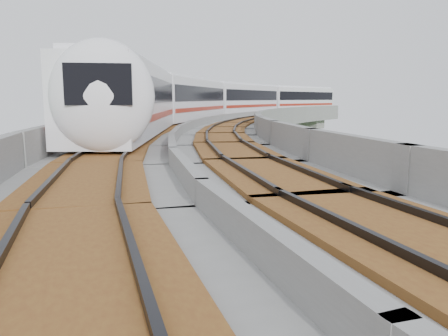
{
  "coord_description": "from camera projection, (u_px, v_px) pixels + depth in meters",
  "views": [
    {
      "loc": [
        4.66,
        -28.17,
        12.32
      ],
      "look_at": [
        1.93,
        1.91,
        7.5
      ],
      "focal_mm": 35.0,
      "sensor_mm": 36.0,
      "label": 1
    }
  ],
  "objects": [
    {
      "name": "ground",
      "position": [
        194.0,
        279.0,
        30.06
      ],
      "size": [
        160.0,
        160.0,
        0.0
      ],
      "primitive_type": "plane",
      "color": "#354B1E",
      "rests_on": "ground"
    },
    {
      "name": "dirt_lot",
      "position": [
        413.0,
        301.0,
        26.84
      ],
      "size": [
        18.0,
        26.0,
        0.04
      ],
      "primitive_type": "cube",
      "color": "gray",
      "rests_on": "ground"
    },
    {
      "name": "asphalt_road",
      "position": [
        228.0,
        190.0,
        59.56
      ],
      "size": [
        60.0,
        8.0,
        0.03
      ],
      "primitive_type": "cube",
      "color": "#232326",
      "rests_on": "ground"
    },
    {
      "name": "viaduct",
      "position": [
        251.0,
        149.0,
        28.29
      ],
      "size": [
        19.58,
        73.98,
        11.4
      ],
      "color": "#99968E",
      "rests_on": "ground"
    },
    {
      "name": "metro_train",
      "position": [
        238.0,
        99.0,
        42.16
      ],
      "size": [
        19.43,
        59.44,
        3.64
      ],
      "color": "white",
      "rests_on": "ground"
    },
    {
      "name": "fence",
      "position": [
        338.0,
        274.0,
        29.07
      ],
      "size": [
        3.87,
        38.73,
        1.5
      ],
      "color": "#2D382D",
      "rests_on": "ground"
    },
    {
      "name": "tree_0",
      "position": [
        317.0,
        186.0,
        51.75
      ],
      "size": [
        3.07,
        3.07,
        3.42
      ],
      "color": "#382314",
      "rests_on": "ground"
    },
    {
      "name": "tree_1",
      "position": [
        295.0,
        207.0,
        42.34
      ],
      "size": [
        2.27,
        2.27,
        2.84
      ],
      "color": "#382314",
      "rests_on": "ground"
    },
    {
      "name": "tree_2",
      "position": [
        290.0,
        240.0,
        32.74
      ],
      "size": [
        2.6,
        2.6,
        2.94
      ],
      "color": "#382314",
      "rests_on": "ground"
    },
    {
      "name": "tree_3",
      "position": [
        285.0,
        285.0,
        25.21
      ],
      "size": [
        2.49,
        2.49,
        2.71
      ],
      "color": "#382314",
      "rests_on": "ground"
    },
    {
      "name": "car_red",
      "position": [
        432.0,
        285.0,
        27.48
      ],
      "size": [
        3.36,
        4.12,
        1.32
      ],
      "primitive_type": "imported",
      "rotation": [
        0.0,
        0.0,
        -0.58
      ],
      "color": "maroon",
      "rests_on": "dirt_lot"
    },
    {
      "name": "car_dark",
      "position": [
        404.0,
        256.0,
        32.85
      ],
      "size": [
        3.84,
        2.1,
        1.06
      ],
      "primitive_type": "imported",
      "rotation": [
        0.0,
        0.0,
        1.39
      ],
      "color": "black",
      "rests_on": "dirt_lot"
    }
  ]
}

